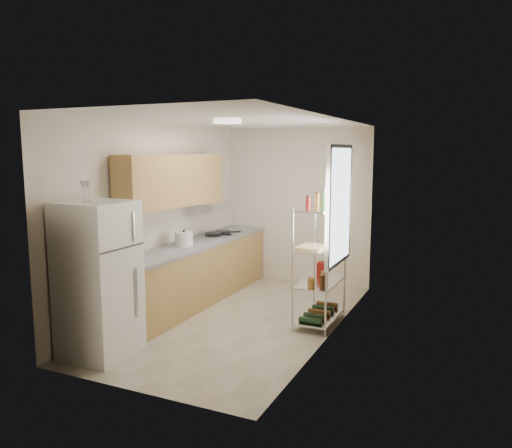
{
  "coord_description": "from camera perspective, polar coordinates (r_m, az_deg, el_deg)",
  "views": [
    {
      "loc": [
        2.85,
        -5.7,
        2.21
      ],
      "look_at": [
        0.13,
        0.25,
        1.26
      ],
      "focal_mm": 35.0,
      "sensor_mm": 36.0,
      "label": 1
    }
  ],
  "objects": [
    {
      "name": "room",
      "position": [
        6.44,
        -1.96,
        0.15
      ],
      "size": [
        2.52,
        4.42,
        2.62
      ],
      "color": "#AAA18A",
      "rests_on": "ground"
    },
    {
      "name": "counter_run",
      "position": [
        7.41,
        -6.8,
        -5.49
      ],
      "size": [
        0.63,
        3.51,
        0.9
      ],
      "color": "#AD8649",
      "rests_on": "ground"
    },
    {
      "name": "upper_cabinets",
      "position": [
        7.0,
        -9.38,
        4.9
      ],
      "size": [
        0.33,
        2.2,
        0.72
      ],
      "primitive_type": "cube",
      "color": "#AD8649",
      "rests_on": "room"
    },
    {
      "name": "range_hood",
      "position": [
        7.68,
        -5.64,
        2.11
      ],
      "size": [
        0.5,
        0.6,
        0.12
      ],
      "primitive_type": "cube",
      "color": "#B7BABC",
      "rests_on": "room"
    },
    {
      "name": "window",
      "position": [
        6.3,
        9.51,
        2.16
      ],
      "size": [
        0.06,
        1.0,
        1.46
      ],
      "primitive_type": "cube",
      "color": "white",
      "rests_on": "room"
    },
    {
      "name": "bakers_rack",
      "position": [
        6.37,
        7.37,
        -1.74
      ],
      "size": [
        0.45,
        0.9,
        1.73
      ],
      "color": "silver",
      "rests_on": "ground"
    },
    {
      "name": "ceiling_dome",
      "position": [
        6.12,
        -3.3,
        11.65
      ],
      "size": [
        0.34,
        0.34,
        0.05
      ],
      "primitive_type": "cylinder",
      "color": "white",
      "rests_on": "room"
    },
    {
      "name": "refrigerator",
      "position": [
        5.66,
        -17.59,
        -6.06
      ],
      "size": [
        0.7,
        0.7,
        1.69
      ],
      "primitive_type": "cube",
      "color": "white",
      "rests_on": "ground"
    },
    {
      "name": "wine_glass_a",
      "position": [
        5.49,
        -19.07,
        3.54
      ],
      "size": [
        0.08,
        0.08,
        0.22
      ],
      "primitive_type": null,
      "color": "silver",
      "rests_on": "refrigerator"
    },
    {
      "name": "wine_glass_b",
      "position": [
        5.49,
        -18.6,
        3.55
      ],
      "size": [
        0.08,
        0.08,
        0.22
      ],
      "primitive_type": null,
      "color": "silver",
      "rests_on": "refrigerator"
    },
    {
      "name": "rice_cooker",
      "position": [
        7.03,
        -8.23,
        -1.72
      ],
      "size": [
        0.25,
        0.25,
        0.2
      ],
      "primitive_type": "cylinder",
      "color": "silver",
      "rests_on": "counter_run"
    },
    {
      "name": "frying_pan_large",
      "position": [
        7.86,
        -4.94,
        -1.18
      ],
      "size": [
        0.31,
        0.31,
        0.05
      ],
      "primitive_type": "cylinder",
      "rotation": [
        0.0,
        0.0,
        0.22
      ],
      "color": "black",
      "rests_on": "counter_run"
    },
    {
      "name": "frying_pan_small",
      "position": [
        8.04,
        -3.78,
        -0.95
      ],
      "size": [
        0.33,
        0.33,
        0.05
      ],
      "primitive_type": "cylinder",
      "rotation": [
        0.0,
        0.0,
        0.65
      ],
      "color": "black",
      "rests_on": "counter_run"
    },
    {
      "name": "cutting_board",
      "position": [
        6.29,
        6.38,
        -2.62
      ],
      "size": [
        0.33,
        0.42,
        0.03
      ],
      "primitive_type": "cube",
      "rotation": [
        0.0,
        0.0,
        -0.04
      ],
      "color": "tan",
      "rests_on": "bakers_rack"
    },
    {
      "name": "espresso_machine",
      "position": [
        6.65,
        9.05,
        -0.93
      ],
      "size": [
        0.18,
        0.26,
        0.29
      ],
      "primitive_type": "cube",
      "rotation": [
        0.0,
        0.0,
        0.06
      ],
      "color": "black",
      "rests_on": "bakers_rack"
    },
    {
      "name": "storage_bag",
      "position": [
        6.8,
        7.51,
        -5.08
      ],
      "size": [
        0.12,
        0.16,
        0.17
      ],
      "primitive_type": "cube",
      "rotation": [
        0.0,
        0.0,
        0.11
      ],
      "color": "#A31D14",
      "rests_on": "bakers_rack"
    }
  ]
}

